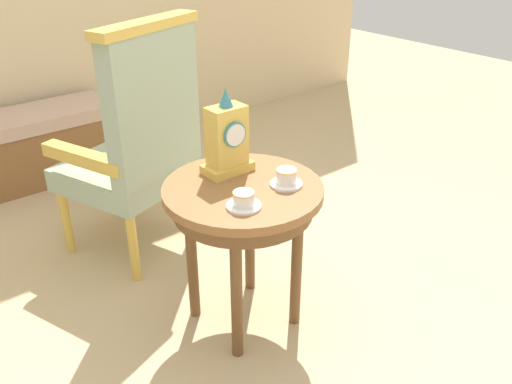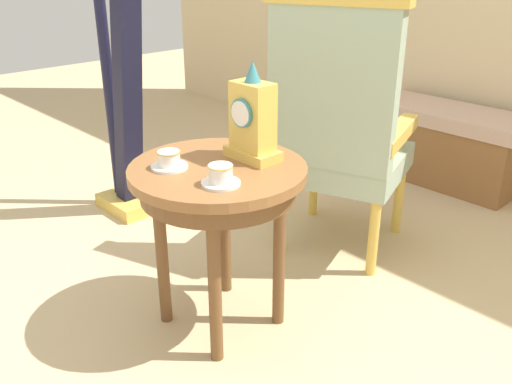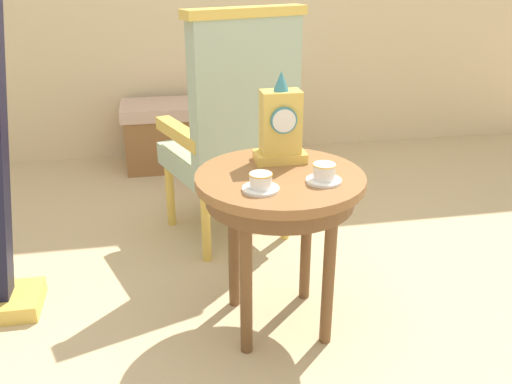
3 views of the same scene
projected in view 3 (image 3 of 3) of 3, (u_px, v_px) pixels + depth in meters
ground_plane at (269, 335)px, 2.08m from camera, size 10.00×10.00×0.00m
side_table at (280, 196)px, 1.95m from camera, size 0.60×0.60×0.63m
teacup_left at (261, 183)px, 1.78m from camera, size 0.12×0.12×0.06m
teacup_right at (324, 174)px, 1.84m from camera, size 0.12×0.12×0.07m
mantel_clock at (281, 126)px, 1.99m from camera, size 0.19×0.11×0.34m
armchair at (234, 127)px, 2.57m from camera, size 0.69×0.68×1.14m
window_bench at (194, 133)px, 3.74m from camera, size 0.95×0.40×0.44m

